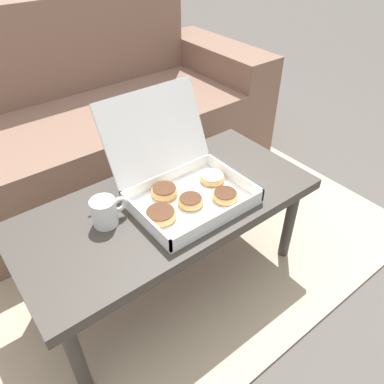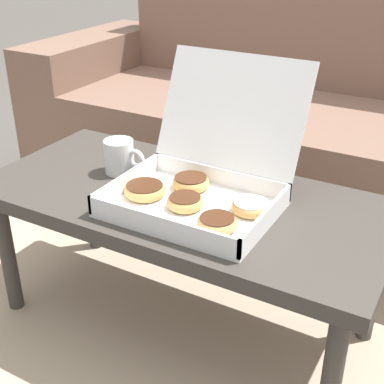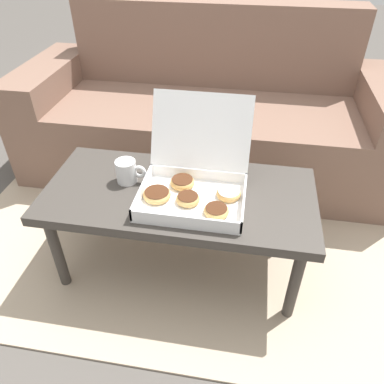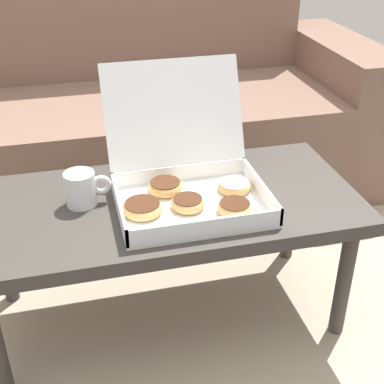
{
  "view_description": "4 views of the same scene",
  "coord_description": "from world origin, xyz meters",
  "views": [
    {
      "loc": [
        -0.55,
        -0.92,
        1.26
      ],
      "look_at": [
        0.06,
        -0.13,
        0.48
      ],
      "focal_mm": 35.0,
      "sensor_mm": 36.0,
      "label": 1
    },
    {
      "loc": [
        0.62,
        -1.12,
        1.06
      ],
      "look_at": [
        0.06,
        -0.13,
        0.48
      ],
      "focal_mm": 50.0,
      "sensor_mm": 36.0,
      "label": 2
    },
    {
      "loc": [
        0.25,
        -1.22,
        1.32
      ],
      "look_at": [
        0.06,
        -0.13,
        0.48
      ],
      "focal_mm": 35.0,
      "sensor_mm": 36.0,
      "label": 3
    },
    {
      "loc": [
        -0.23,
        -1.31,
        1.18
      ],
      "look_at": [
        0.06,
        -0.13,
        0.48
      ],
      "focal_mm": 50.0,
      "sensor_mm": 36.0,
      "label": 4
    }
  ],
  "objects": [
    {
      "name": "coffee_table",
      "position": [
        0.0,
        -0.07,
        0.38
      ],
      "size": [
        1.07,
        0.5,
        0.43
      ],
      "color": "#3D3833",
      "rests_on": "ground_plane"
    },
    {
      "name": "couch",
      "position": [
        0.0,
        0.79,
        0.31
      ],
      "size": [
        2.12,
        0.79,
        0.91
      ],
      "color": "#7A5B4C",
      "rests_on": "ground_plane"
    },
    {
      "name": "ground_plane",
      "position": [
        0.0,
        0.0,
        0.0
      ],
      "size": [
        12.0,
        12.0,
        0.0
      ],
      "primitive_type": "plane",
      "color": "#514C47"
    },
    {
      "name": "area_rug",
      "position": [
        0.0,
        0.3,
        0.01
      ],
      "size": [
        2.24,
        1.76,
        0.01
      ],
      "primitive_type": "cube",
      "color": "tan",
      "rests_on": "ground_plane"
    },
    {
      "name": "pastry_box",
      "position": [
        0.06,
        -0.08,
        0.48
      ],
      "size": [
        0.4,
        0.43,
        0.33
      ],
      "color": "white",
      "rests_on": "coffee_table"
    },
    {
      "name": "coffee_mug",
      "position": [
        -0.22,
        -0.04,
        0.47
      ],
      "size": [
        0.12,
        0.08,
        0.1
      ],
      "color": "white",
      "rests_on": "coffee_table"
    }
  ]
}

